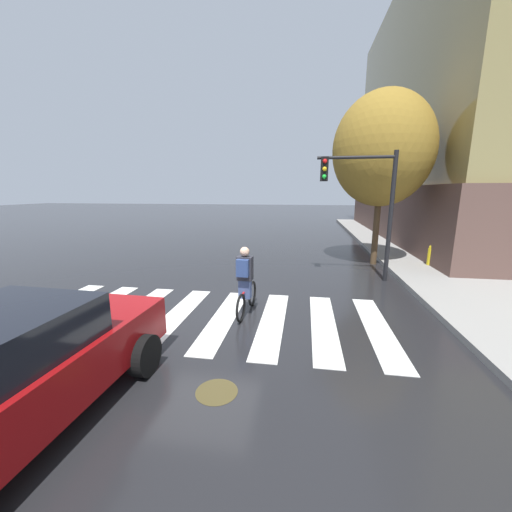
% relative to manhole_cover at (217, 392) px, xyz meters
% --- Properties ---
extents(ground_plane, '(120.00, 120.00, 0.00)m').
position_rel_manhole_cover_xyz_m(ground_plane, '(-1.09, 2.65, -0.00)').
color(ground_plane, black).
extents(crosswalk_stripes, '(8.69, 3.59, 0.01)m').
position_rel_manhole_cover_xyz_m(crosswalk_stripes, '(-1.18, 2.65, 0.00)').
color(crosswalk_stripes, silver).
rests_on(crosswalk_stripes, ground).
extents(manhole_cover, '(0.64, 0.64, 0.01)m').
position_rel_manhole_cover_xyz_m(manhole_cover, '(0.00, 0.00, 0.00)').
color(manhole_cover, '#473D1E').
rests_on(manhole_cover, ground).
extents(cyclist, '(0.38, 1.71, 1.69)m').
position_rel_manhole_cover_xyz_m(cyclist, '(-0.12, 2.94, 0.84)').
color(cyclist, black).
rests_on(cyclist, ground).
extents(traffic_light_near, '(2.47, 0.28, 4.20)m').
position_rel_manhole_cover_xyz_m(traffic_light_near, '(3.13, 6.50, 2.86)').
color(traffic_light_near, black).
rests_on(traffic_light_near, ground).
extents(fire_hydrant, '(0.33, 0.22, 0.78)m').
position_rel_manhole_cover_xyz_m(fire_hydrant, '(6.08, 8.48, 0.53)').
color(fire_hydrant, gold).
rests_on(fire_hydrant, sidewalk).
extents(street_tree_near, '(3.75, 3.75, 6.67)m').
position_rel_manhole_cover_xyz_m(street_tree_near, '(4.09, 8.96, 4.50)').
color(street_tree_near, '#4C3823').
rests_on(street_tree_near, ground).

